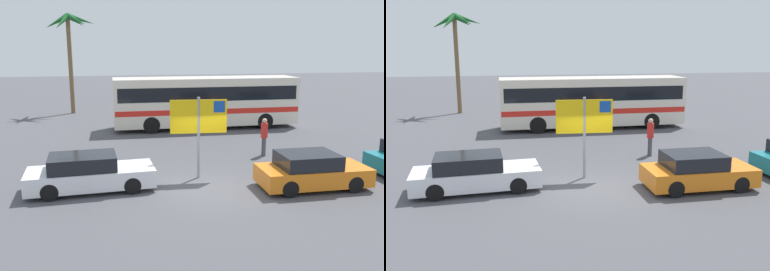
% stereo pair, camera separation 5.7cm
% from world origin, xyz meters
% --- Properties ---
extents(ground, '(120.00, 120.00, 0.00)m').
position_xyz_m(ground, '(0.00, 0.00, 0.00)').
color(ground, '#4C4C51').
extents(bus_front_coach, '(11.43, 2.58, 3.17)m').
position_xyz_m(bus_front_coach, '(2.39, 11.31, 1.78)').
color(bus_front_coach, silver).
rests_on(bus_front_coach, ground).
extents(ferry_sign, '(2.20, 0.20, 3.20)m').
position_xyz_m(ferry_sign, '(-0.10, 1.38, 2.33)').
color(ferry_sign, gray).
rests_on(ferry_sign, ground).
extents(car_orange, '(3.97, 1.77, 1.32)m').
position_xyz_m(car_orange, '(3.65, -0.56, 0.63)').
color(car_orange, orange).
rests_on(car_orange, ground).
extents(car_white, '(4.58, 1.98, 1.32)m').
position_xyz_m(car_white, '(-4.30, 0.71, 0.64)').
color(car_white, silver).
rests_on(car_white, ground).
extents(pedestrian_near_sign, '(0.32, 0.32, 1.79)m').
position_xyz_m(pedestrian_near_sign, '(3.58, 4.09, 1.06)').
color(pedestrian_near_sign, '#4C4C51').
rests_on(pedestrian_near_sign, ground).
extents(palm_tree_seaside, '(3.71, 3.65, 7.48)m').
position_xyz_m(palm_tree_seaside, '(-6.38, 18.92, 6.18)').
color(palm_tree_seaside, brown).
rests_on(palm_tree_seaside, ground).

